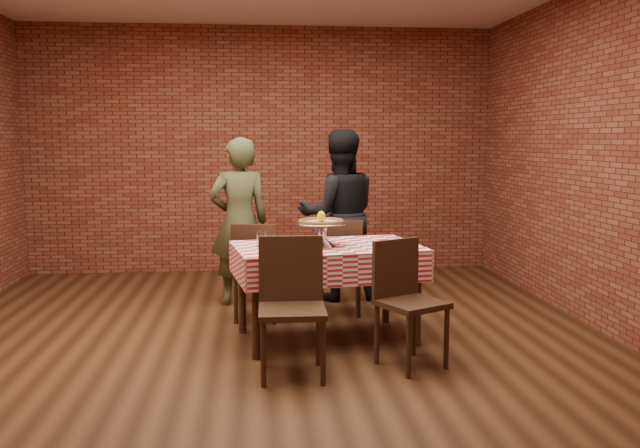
{
  "coord_description": "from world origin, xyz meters",
  "views": [
    {
      "loc": [
        -0.08,
        -5.03,
        1.59
      ],
      "look_at": [
        0.42,
        0.19,
        0.92
      ],
      "focal_mm": 37.57,
      "sensor_mm": 36.0,
      "label": 1
    }
  ],
  "objects_px": {
    "condiment_caddy": "(321,232)",
    "diner_olive": "(239,221)",
    "water_glass_left": "(271,243)",
    "chair_far_left": "(257,271)",
    "chair_near_right": "(412,305)",
    "pizza_stand": "(321,235)",
    "chair_near_left": "(292,309)",
    "diner_black": "(339,215)",
    "table": "(327,293)",
    "water_glass_right": "(261,239)",
    "chair_far_right": "(340,266)",
    "pizza": "(321,222)"
  },
  "relations": [
    {
      "from": "water_glass_right",
      "to": "chair_near_left",
      "type": "relative_size",
      "value": 0.13
    },
    {
      "from": "table",
      "to": "pizza_stand",
      "type": "xyz_separation_m",
      "value": [
        -0.05,
        -0.03,
        0.47
      ]
    },
    {
      "from": "condiment_caddy",
      "to": "chair_near_right",
      "type": "relative_size",
      "value": 0.14
    },
    {
      "from": "water_glass_left",
      "to": "pizza_stand",
      "type": "bearing_deg",
      "value": 21.96
    },
    {
      "from": "water_glass_left",
      "to": "condiment_caddy",
      "type": "height_order",
      "value": "condiment_caddy"
    },
    {
      "from": "chair_near_right",
      "to": "chair_far_right",
      "type": "height_order",
      "value": "chair_near_right"
    },
    {
      "from": "condiment_caddy",
      "to": "water_glass_left",
      "type": "bearing_deg",
      "value": -127.48
    },
    {
      "from": "chair_near_right",
      "to": "diner_black",
      "type": "xyz_separation_m",
      "value": [
        -0.25,
        2.06,
        0.4
      ]
    },
    {
      "from": "pizza_stand",
      "to": "chair_far_left",
      "type": "distance_m",
      "value": 0.95
    },
    {
      "from": "pizza_stand",
      "to": "pizza",
      "type": "distance_m",
      "value": 0.1
    },
    {
      "from": "pizza_stand",
      "to": "water_glass_right",
      "type": "xyz_separation_m",
      "value": [
        -0.46,
        0.03,
        -0.03
      ]
    },
    {
      "from": "diner_black",
      "to": "water_glass_left",
      "type": "bearing_deg",
      "value": 62.5
    },
    {
      "from": "table",
      "to": "water_glass_left",
      "type": "height_order",
      "value": "water_glass_left"
    },
    {
      "from": "condiment_caddy",
      "to": "diner_olive",
      "type": "bearing_deg",
      "value": 129.43
    },
    {
      "from": "condiment_caddy",
      "to": "chair_far_left",
      "type": "height_order",
      "value": "condiment_caddy"
    },
    {
      "from": "table",
      "to": "diner_black",
      "type": "relative_size",
      "value": 0.84
    },
    {
      "from": "pizza_stand",
      "to": "diner_black",
      "type": "relative_size",
      "value": 0.24
    },
    {
      "from": "chair_near_right",
      "to": "chair_far_left",
      "type": "relative_size",
      "value": 1.01
    },
    {
      "from": "water_glass_left",
      "to": "chair_far_left",
      "type": "distance_m",
      "value": 0.94
    },
    {
      "from": "water_glass_right",
      "to": "chair_far_right",
      "type": "bearing_deg",
      "value": 48.23
    },
    {
      "from": "condiment_caddy",
      "to": "diner_olive",
      "type": "xyz_separation_m",
      "value": [
        -0.7,
        0.93,
        -0.02
      ]
    },
    {
      "from": "water_glass_left",
      "to": "chair_near_left",
      "type": "bearing_deg",
      "value": -78.66
    },
    {
      "from": "chair_near_left",
      "to": "diner_olive",
      "type": "relative_size",
      "value": 0.58
    },
    {
      "from": "chair_far_right",
      "to": "water_glass_left",
      "type": "bearing_deg",
      "value": 64.26
    },
    {
      "from": "chair_near_right",
      "to": "diner_olive",
      "type": "height_order",
      "value": "diner_olive"
    },
    {
      "from": "chair_near_right",
      "to": "water_glass_right",
      "type": "bearing_deg",
      "value": 118.51
    },
    {
      "from": "condiment_caddy",
      "to": "chair_near_left",
      "type": "bearing_deg",
      "value": -102.55
    },
    {
      "from": "table",
      "to": "chair_near_left",
      "type": "distance_m",
      "value": 0.87
    },
    {
      "from": "pizza",
      "to": "chair_near_right",
      "type": "distance_m",
      "value": 1.01
    },
    {
      "from": "water_glass_left",
      "to": "diner_olive",
      "type": "height_order",
      "value": "diner_olive"
    },
    {
      "from": "chair_far_right",
      "to": "pizza",
      "type": "bearing_deg",
      "value": 80.57
    },
    {
      "from": "pizza_stand",
      "to": "diner_black",
      "type": "distance_m",
      "value": 1.43
    },
    {
      "from": "water_glass_left",
      "to": "chair_far_right",
      "type": "xyz_separation_m",
      "value": [
        0.65,
        0.99,
        -0.38
      ]
    },
    {
      "from": "chair_near_left",
      "to": "chair_near_right",
      "type": "height_order",
      "value": "chair_near_left"
    },
    {
      "from": "table",
      "to": "chair_far_right",
      "type": "distance_m",
      "value": 0.83
    },
    {
      "from": "chair_far_right",
      "to": "table",
      "type": "bearing_deg",
      "value": 83.18
    },
    {
      "from": "pizza",
      "to": "diner_black",
      "type": "xyz_separation_m",
      "value": [
        0.31,
        1.4,
        -0.1
      ]
    },
    {
      "from": "water_glass_right",
      "to": "diner_black",
      "type": "relative_size",
      "value": 0.07
    },
    {
      "from": "chair_near_right",
      "to": "diner_olive",
      "type": "distance_m",
      "value": 2.33
    },
    {
      "from": "chair_near_right",
      "to": "chair_far_right",
      "type": "bearing_deg",
      "value": 74.37
    },
    {
      "from": "pizza",
      "to": "chair_far_left",
      "type": "bearing_deg",
      "value": 125.48
    },
    {
      "from": "pizza",
      "to": "chair_far_right",
      "type": "height_order",
      "value": "pizza"
    },
    {
      "from": "water_glass_right",
      "to": "diner_olive",
      "type": "distance_m",
      "value": 1.27
    },
    {
      "from": "water_glass_left",
      "to": "diner_black",
      "type": "bearing_deg",
      "value": 65.47
    },
    {
      "from": "pizza_stand",
      "to": "water_glass_left",
      "type": "height_order",
      "value": "pizza_stand"
    },
    {
      "from": "water_glass_left",
      "to": "chair_near_right",
      "type": "xyz_separation_m",
      "value": [
        0.96,
        -0.51,
        -0.38
      ]
    },
    {
      "from": "water_glass_right",
      "to": "table",
      "type": "bearing_deg",
      "value": 0.16
    },
    {
      "from": "condiment_caddy",
      "to": "chair_near_right",
      "type": "distance_m",
      "value": 1.21
    },
    {
      "from": "chair_far_left",
      "to": "diner_black",
      "type": "bearing_deg",
      "value": -130.18
    },
    {
      "from": "chair_far_left",
      "to": "diner_black",
      "type": "xyz_separation_m",
      "value": [
        0.81,
        0.7,
        0.41
      ]
    }
  ]
}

